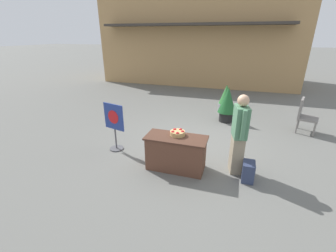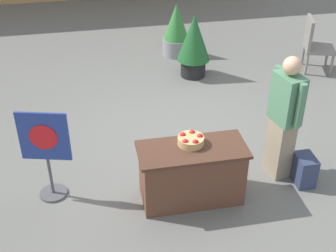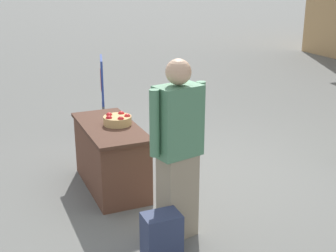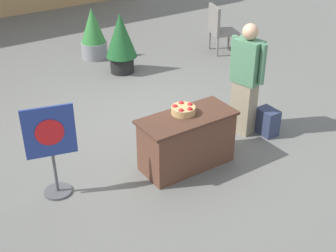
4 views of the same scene
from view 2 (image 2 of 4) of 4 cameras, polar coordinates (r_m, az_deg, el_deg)
ground_plane at (r=7.11m, az=1.05°, el=-2.40°), size 120.00×120.00×0.00m
display_table at (r=5.95m, az=2.89°, el=-5.78°), size 1.35×0.61×0.78m
apple_basket at (r=5.75m, az=2.81°, el=-1.72°), size 0.33×0.33×0.13m
person_visitor at (r=6.26m, az=13.97°, el=1.04°), size 0.34×0.60×1.76m
backpack at (r=6.55m, az=16.27°, el=-5.14°), size 0.24×0.34×0.42m
poster_board at (r=5.99m, az=-14.62°, el=-3.01°), size 0.62×0.36×1.25m
patio_chair at (r=9.56m, az=17.41°, el=9.70°), size 0.69×0.69×1.06m
potted_plant_far_left at (r=9.83m, az=1.01°, el=11.58°), size 0.56×0.56×1.10m
potted_plant_near_right at (r=8.88m, az=3.17°, el=10.05°), size 0.62×0.62×1.22m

